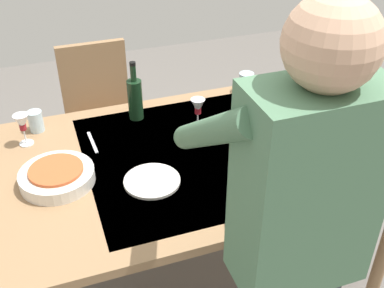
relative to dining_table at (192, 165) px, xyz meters
The scene contains 13 objects.
ground_plane 0.69m from the dining_table, ahead, with size 6.00×6.00×0.00m, color #66605B.
dining_table is the anchor object (origin of this frame).
chair_near 0.97m from the dining_table, 73.96° to the right, with size 0.40×0.40×0.91m.
person_server 0.85m from the dining_table, 91.79° to the left, with size 0.42×0.61×1.69m.
wine_bottle 0.45m from the dining_table, 67.82° to the right, with size 0.07×0.07×0.30m.
wine_glass_left 0.28m from the dining_table, 116.48° to the right, with size 0.07×0.07×0.15m.
wine_glass_right 0.77m from the dining_table, 25.18° to the right, with size 0.07×0.07×0.15m.
water_cup_near_left 0.66m from the dining_table, 135.85° to the right, with size 0.08×0.08×0.11m, color silver.
water_cup_near_right 0.76m from the dining_table, 34.04° to the right, with size 0.07×0.07×0.10m, color silver.
serving_bowl_pasta 0.59m from the dining_table, ahead, with size 0.30×0.30×0.07m.
dinner_plate_near 0.27m from the dining_table, 31.90° to the left, with size 0.23×0.23×0.01m, color silver.
table_knife 0.62m from the dining_table, 150.37° to the right, with size 0.01×0.20×0.01m, color silver.
table_fork 0.47m from the dining_table, 29.99° to the right, with size 0.01×0.18×0.01m, color silver.
Camera 1 is at (0.57, 1.62, 1.96)m, focal length 44.63 mm.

